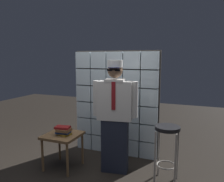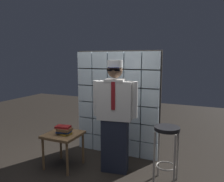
{
  "view_description": "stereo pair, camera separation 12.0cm",
  "coord_description": "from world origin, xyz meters",
  "px_view_note": "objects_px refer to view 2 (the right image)",
  "views": [
    {
      "loc": [
        1.4,
        -2.5,
        1.71
      ],
      "look_at": [
        0.18,
        0.54,
        1.23
      ],
      "focal_mm": 36.19,
      "sensor_mm": 36.0,
      "label": 1
    },
    {
      "loc": [
        1.51,
        -2.45,
        1.71
      ],
      "look_at": [
        0.18,
        0.54,
        1.23
      ],
      "focal_mm": 36.19,
      "sensor_mm": 36.0,
      "label": 2
    }
  ],
  "objects_px": {
    "side_table": "(63,138)",
    "book_stack": "(64,130)",
    "standing_person": "(115,115)",
    "bar_stool": "(167,141)"
  },
  "relations": [
    {
      "from": "side_table",
      "to": "book_stack",
      "type": "relative_size",
      "value": 2.16
    },
    {
      "from": "standing_person",
      "to": "book_stack",
      "type": "height_order",
      "value": "standing_person"
    },
    {
      "from": "standing_person",
      "to": "bar_stool",
      "type": "bearing_deg",
      "value": -10.8
    },
    {
      "from": "bar_stool",
      "to": "standing_person",
      "type": "bearing_deg",
      "value": 178.75
    },
    {
      "from": "standing_person",
      "to": "book_stack",
      "type": "distance_m",
      "value": 0.83
    },
    {
      "from": "standing_person",
      "to": "book_stack",
      "type": "relative_size",
      "value": 6.68
    },
    {
      "from": "side_table",
      "to": "book_stack",
      "type": "xyz_separation_m",
      "value": [
        0.04,
        -0.03,
        0.14
      ]
    },
    {
      "from": "bar_stool",
      "to": "book_stack",
      "type": "bearing_deg",
      "value": -171.83
    },
    {
      "from": "standing_person",
      "to": "side_table",
      "type": "distance_m",
      "value": 0.91
    },
    {
      "from": "standing_person",
      "to": "book_stack",
      "type": "bearing_deg",
      "value": -172.15
    }
  ]
}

